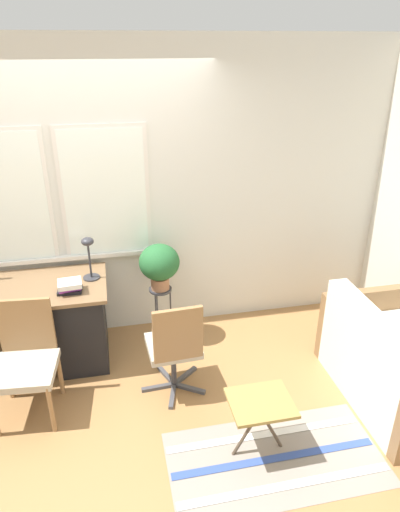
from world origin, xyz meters
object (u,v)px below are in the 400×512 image
book_stack (70,286)px  folding_stool (261,406)px  desk_chair_wooden (25,359)px  couch_loveseat (396,366)px  plant_stand (161,296)px  office_chair_swivel (175,347)px  potted_plant (159,264)px  desk_lamp (89,251)px

book_stack → folding_stool: bearing=-43.9°
desk_chair_wooden → couch_loveseat: (2.84, -0.46, -0.18)m
book_stack → plant_stand: 0.89m
desk_chair_wooden → plant_stand: size_ratio=1.60×
desk_chair_wooden → couch_loveseat: desk_chair_wooden is taller
plant_stand → folding_stool: size_ratio=1.21×
desk_chair_wooden → folding_stool: (1.60, -0.78, -0.06)m
couch_loveseat → folding_stool: (-1.24, -0.31, 0.12)m
office_chair_swivel → folding_stool: bearing=120.3°
office_chair_swivel → couch_loveseat: size_ratio=0.69×
couch_loveseat → potted_plant: (-1.72, 1.17, 0.52)m
couch_loveseat → book_stack: bearing=70.4°
office_chair_swivel → folding_stool: (0.47, -0.71, -0.04)m
book_stack → office_chair_swivel: office_chair_swivel is taller
desk_lamp → folding_stool: bearing=-52.6°
book_stack → plant_stand: size_ratio=0.37×
couch_loveseat → desk_lamp: bearing=64.6°
folding_stool → plant_stand: bearing=108.0°
book_stack → couch_loveseat: 2.70m
desk_chair_wooden → plant_stand: desk_chair_wooden is taller
desk_lamp → potted_plant: (0.60, 0.06, -0.21)m
office_chair_swivel → book_stack: bearing=-35.4°
desk_chair_wooden → folding_stool: size_ratio=1.94×
desk_chair_wooden → potted_plant: size_ratio=2.04×
folding_stool → book_stack: bearing=136.1°
desk_lamp → book_stack: desk_lamp is taller
office_chair_swivel → plant_stand: (-0.01, 0.77, 0.02)m
desk_lamp → potted_plant: size_ratio=0.87×
book_stack → office_chair_swivel: 0.99m
book_stack → couch_loveseat: book_stack is taller
book_stack → desk_chair_wooden: desk_chair_wooden is taller
desk_chair_wooden → folding_stool: desk_chair_wooden is taller
couch_loveseat → office_chair_swivel: bearing=76.9°
desk_chair_wooden → potted_plant: potted_plant is taller
desk_lamp → couch_loveseat: size_ratio=0.30×
book_stack → folding_stool: book_stack is taller
desk_lamp → desk_chair_wooden: (-0.52, -0.64, -0.55)m
desk_chair_wooden → plant_stand: bearing=37.3°
desk_lamp → office_chair_swivel: 1.09m
desk_lamp → folding_stool: desk_lamp is taller
plant_stand → desk_chair_wooden: bearing=-147.9°
desk_chair_wooden → office_chair_swivel: (1.13, -0.07, -0.01)m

